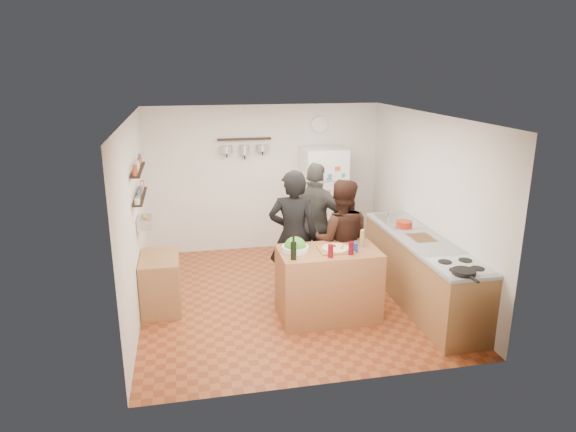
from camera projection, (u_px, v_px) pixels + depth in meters
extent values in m
plane|color=brown|center=(289.00, 296.00, 7.22)|extent=(4.20, 4.20, 0.00)
plane|color=white|center=(290.00, 116.00, 6.52)|extent=(4.20, 4.20, 0.00)
plane|color=silver|center=(265.00, 178.00, 8.84)|extent=(4.00, 0.00, 4.00)
plane|color=silver|center=(135.00, 220.00, 6.49)|extent=(0.00, 4.20, 4.20)
plane|color=silver|center=(428.00, 203.00, 7.25)|extent=(0.00, 4.20, 4.20)
cube|color=#955B36|center=(328.00, 284.00, 6.52)|extent=(1.25, 0.72, 0.91)
cube|color=brown|center=(336.00, 249.00, 6.39)|extent=(0.42, 0.34, 0.02)
cylinder|color=#D1B989|center=(336.00, 248.00, 6.38)|extent=(0.34, 0.34, 0.02)
cylinder|color=silver|center=(295.00, 249.00, 6.35)|extent=(0.33, 0.33, 0.07)
cylinder|color=black|center=(294.00, 251.00, 6.06)|extent=(0.07, 0.07, 0.21)
cylinder|color=#5B0711|center=(331.00, 251.00, 6.14)|extent=(0.07, 0.07, 0.16)
cylinder|color=#4F0613|center=(351.00, 248.00, 6.23)|extent=(0.07, 0.07, 0.16)
cylinder|color=olive|center=(362.00, 240.00, 6.50)|extent=(0.06, 0.06, 0.18)
cylinder|color=navy|center=(355.00, 247.00, 6.32)|extent=(0.07, 0.07, 0.12)
imported|color=black|center=(293.00, 237.00, 6.86)|extent=(0.77, 0.63, 1.84)
imported|color=black|center=(340.00, 241.00, 6.93)|extent=(0.96, 0.82, 1.69)
imported|color=#33312D|center=(316.00, 224.00, 7.46)|extent=(1.12, 0.95, 1.80)
cube|color=#9E7042|center=(421.00, 272.00, 6.90)|extent=(0.63, 2.63, 0.90)
cube|color=white|center=(461.00, 266.00, 5.88)|extent=(0.60, 0.62, 0.02)
cylinder|color=black|center=(464.00, 272.00, 5.63)|extent=(0.26, 0.26, 0.05)
cube|color=silver|center=(398.00, 221.00, 7.57)|extent=(0.50, 0.80, 0.03)
cube|color=#976436|center=(422.00, 238.00, 6.84)|extent=(0.30, 0.40, 0.02)
cylinder|color=#9D2611|center=(404.00, 224.00, 7.24)|extent=(0.23, 0.23, 0.09)
cube|color=white|center=(323.00, 200.00, 8.79)|extent=(0.70, 0.68, 1.80)
cylinder|color=silver|center=(319.00, 125.00, 8.75)|extent=(0.30, 0.03, 0.30)
cube|color=black|center=(140.00, 196.00, 6.62)|extent=(0.12, 1.00, 0.02)
cube|color=black|center=(138.00, 170.00, 6.52)|extent=(0.12, 1.00, 0.02)
cube|color=silver|center=(145.00, 222.00, 6.72)|extent=(0.18, 0.35, 0.14)
cube|color=#A76F46|center=(161.00, 283.00, 6.77)|extent=(0.50, 0.80, 0.73)
cube|color=black|center=(244.00, 139.00, 8.48)|extent=(0.90, 0.04, 0.04)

